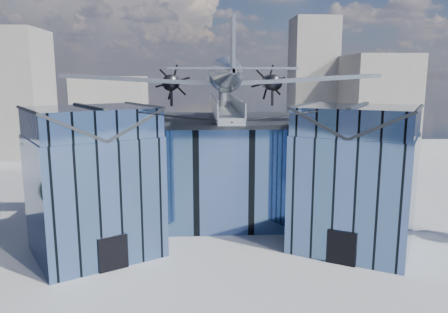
{
  "coord_description": "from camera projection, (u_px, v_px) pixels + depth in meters",
  "views": [
    {
      "loc": [
        -2.08,
        -34.93,
        14.03
      ],
      "look_at": [
        0.0,
        2.0,
        7.2
      ],
      "focal_mm": 35.0,
      "sensor_mm": 36.0,
      "label": 1
    }
  ],
  "objects": [
    {
      "name": "tree_side_e",
      "position": [
        383.0,
        161.0,
        51.86
      ],
      "size": [
        4.39,
        4.39,
        6.08
      ],
      "rotation": [
        0.0,
        0.0,
        0.14
      ],
      "color": "black",
      "rests_on": "ground"
    },
    {
      "name": "bg_towers",
      "position": [
        217.0,
        97.0,
        84.8
      ],
      "size": [
        77.0,
        24.5,
        26.0
      ],
      "color": "gray",
      "rests_on": "ground"
    },
    {
      "name": "ground_plane",
      "position": [
        225.0,
        244.0,
        36.96
      ],
      "size": [
        120.0,
        120.0,
        0.0
      ],
      "primitive_type": "plane",
      "color": "gray"
    },
    {
      "name": "museum",
      "position": [
        222.0,
        166.0,
        41.67
      ],
      "size": [
        32.88,
        24.5,
        17.6
      ],
      "color": "#4D6C9E",
      "rests_on": "ground"
    }
  ]
}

